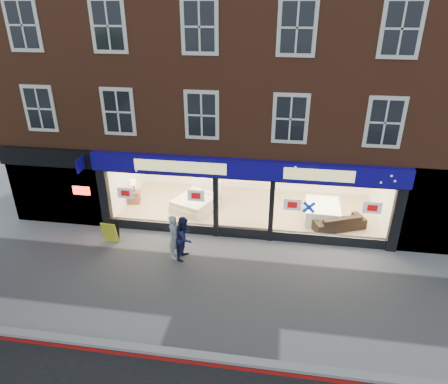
% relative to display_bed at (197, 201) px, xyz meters
% --- Properties ---
extents(ground, '(120.00, 120.00, 0.00)m').
position_rel_display_bed_xyz_m(ground, '(2.25, -5.00, -0.41)').
color(ground, gray).
rests_on(ground, ground).
extents(kerb_line, '(60.00, 0.10, 0.01)m').
position_rel_display_bed_xyz_m(kerb_line, '(2.25, -8.10, -0.40)').
color(kerb_line, '#8C0A07').
rests_on(kerb_line, ground).
extents(kerb_stone, '(60.00, 0.25, 0.12)m').
position_rel_display_bed_xyz_m(kerb_stone, '(2.25, -7.90, -0.35)').
color(kerb_stone, gray).
rests_on(kerb_stone, ground).
extents(showroom_floor, '(11.00, 4.50, 0.10)m').
position_rel_display_bed_xyz_m(showroom_floor, '(2.25, 0.25, -0.36)').
color(showroom_floor, tan).
rests_on(showroom_floor, ground).
extents(building, '(19.00, 8.26, 10.30)m').
position_rel_display_bed_xyz_m(building, '(2.23, 1.93, 6.27)').
color(building, brown).
rests_on(building, ground).
extents(display_bed, '(2.18, 2.37, 1.08)m').
position_rel_display_bed_xyz_m(display_bed, '(0.00, 0.00, 0.00)').
color(display_bed, beige).
rests_on(display_bed, showroom_floor).
extents(bedside_table, '(0.52, 0.52, 0.55)m').
position_rel_display_bed_xyz_m(bedside_table, '(-2.85, 0.06, -0.03)').
color(bedside_table, brown).
rests_on(bedside_table, showroom_floor).
extents(mattress_stack, '(1.43, 1.79, 0.69)m').
position_rel_display_bed_xyz_m(mattress_stack, '(5.35, -0.20, 0.04)').
color(mattress_stack, white).
rests_on(mattress_stack, showroom_floor).
extents(sofa, '(2.26, 1.60, 0.62)m').
position_rel_display_bed_xyz_m(sofa, '(5.95, -0.83, 0.00)').
color(sofa, black).
rests_on(sofa, showroom_floor).
extents(a_board, '(0.63, 0.43, 0.92)m').
position_rel_display_bed_xyz_m(a_board, '(-2.65, -3.03, 0.05)').
color(a_board, yellow).
rests_on(a_board, ground).
extents(pedestrian_grey, '(0.57, 0.70, 1.66)m').
position_rel_display_bed_xyz_m(pedestrian_grey, '(0.02, -3.62, 0.43)').
color(pedestrian_grey, '#98999F').
rests_on(pedestrian_grey, ground).
extents(pedestrian_blue, '(0.73, 0.88, 1.63)m').
position_rel_display_bed_xyz_m(pedestrian_blue, '(0.35, -3.59, 0.41)').
color(pedestrian_blue, '#171940').
rests_on(pedestrian_blue, ground).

